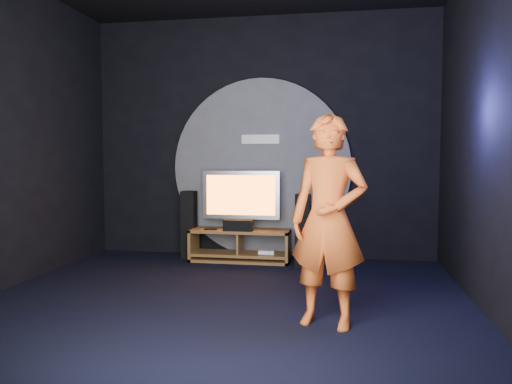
% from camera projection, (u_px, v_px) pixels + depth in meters
% --- Properties ---
extents(floor, '(5.00, 5.00, 0.00)m').
position_uv_depth(floor, '(221.00, 304.00, 4.97)').
color(floor, black).
rests_on(floor, ground).
extents(back_wall, '(5.00, 0.04, 3.50)m').
position_uv_depth(back_wall, '(262.00, 137.00, 7.30)').
color(back_wall, black).
rests_on(back_wall, ground).
extents(front_wall, '(5.00, 0.04, 3.50)m').
position_uv_depth(front_wall, '(93.00, 97.00, 2.39)').
color(front_wall, black).
rests_on(front_wall, ground).
extents(right_wall, '(0.04, 5.00, 3.50)m').
position_uv_depth(right_wall, '(494.00, 125.00, 4.41)').
color(right_wall, black).
rests_on(right_wall, ground).
extents(wall_disc_panel, '(2.60, 0.11, 2.60)m').
position_uv_depth(wall_disc_panel, '(261.00, 168.00, 7.28)').
color(wall_disc_panel, '#515156').
rests_on(wall_disc_panel, ground).
extents(media_console, '(1.40, 0.45, 0.45)m').
position_uv_depth(media_console, '(241.00, 247.00, 7.01)').
color(media_console, brown).
rests_on(media_console, ground).
extents(tv, '(1.10, 0.22, 0.82)m').
position_uv_depth(tv, '(241.00, 197.00, 7.03)').
color(tv, '#ADADB4').
rests_on(tv, media_console).
extents(center_speaker, '(0.40, 0.15, 0.15)m').
position_uv_depth(center_speaker, '(238.00, 225.00, 6.86)').
color(center_speaker, black).
rests_on(center_speaker, media_console).
extents(remote, '(0.18, 0.05, 0.02)m').
position_uv_depth(remote, '(211.00, 229.00, 6.94)').
color(remote, black).
rests_on(remote, media_console).
extents(tower_speaker_left, '(0.19, 0.22, 0.97)m').
position_uv_depth(tower_speaker_left, '(189.00, 225.00, 7.23)').
color(tower_speaker_left, black).
rests_on(tower_speaker_left, ground).
extents(tower_speaker_right, '(0.19, 0.22, 0.97)m').
position_uv_depth(tower_speaker_right, '(303.00, 230.00, 6.65)').
color(tower_speaker_right, black).
rests_on(tower_speaker_right, ground).
extents(subwoofer, '(0.27, 0.27, 0.30)m').
position_uv_depth(subwoofer, '(328.00, 255.00, 6.72)').
color(subwoofer, black).
rests_on(subwoofer, ground).
extents(player, '(0.76, 0.59, 1.83)m').
position_uv_depth(player, '(329.00, 221.00, 4.28)').
color(player, '#CE521C').
rests_on(player, ground).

